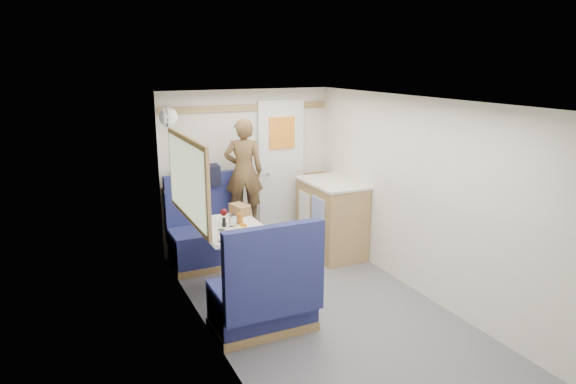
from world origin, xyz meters
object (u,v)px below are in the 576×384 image
duffel_bag (199,176)px  dome_light (168,117)px  galley_counter (331,217)px  tumbler_right (233,221)px  orange_fruit (244,226)px  tumbler_left (221,236)px  bench_far (208,239)px  dinette_table (232,241)px  cheese_block (239,229)px  bread_loaf (240,209)px  pepper_grinder (224,222)px  tray (263,234)px  wine_glass (224,213)px  beer_glass (240,219)px  bench_near (265,300)px  person (244,171)px

duffel_bag → dome_light: bearing=-138.3°
galley_counter → tumbler_right: bearing=-159.4°
duffel_bag → orange_fruit: bearing=-80.7°
galley_counter → tumbler_left: galley_counter is taller
bench_far → dinette_table: bearing=-90.0°
bench_far → tumbler_right: 0.98m
cheese_block → tumbler_left: size_ratio=0.94×
duffel_bag → cheese_block: bearing=-83.1°
dome_light → bread_loaf: bearing=-37.7°
dinette_table → cheese_block: 0.28m
galley_counter → tumbler_left: (-1.69, -0.92, 0.31)m
dome_light → orange_fruit: 1.49m
tumbler_right → bread_loaf: size_ratio=0.47×
dinette_table → pepper_grinder: pepper_grinder is taller
tray → wine_glass: 0.53m
dinette_table → bench_far: 0.90m
tray → orange_fruit: orange_fruit is taller
dinette_table → cheese_block: bearing=-87.5°
dinette_table → wine_glass: 0.30m
wine_glass → beer_glass: size_ratio=1.58×
orange_fruit → pepper_grinder: (-0.13, 0.20, -0.00)m
tray → beer_glass: beer_glass is taller
duffel_bag → beer_glass: (0.12, -1.07, -0.24)m
bench_near → wine_glass: bearing=92.8°
pepper_grinder → wine_glass: bearing=71.9°
tumbler_right → orange_fruit: bearing=-76.9°
bench_near → beer_glass: bearing=83.2°
bench_near → tumbler_right: bench_near is taller
bench_near → pepper_grinder: bearing=94.5°
bench_far → tumbler_right: bench_far is taller
wine_glass → duffel_bag: bearing=88.2°
bread_loaf → tumbler_left: bearing=-121.0°
cheese_block → beer_glass: bearing=67.9°
person → duffel_bag: size_ratio=2.56×
wine_glass → bench_far: bearing=86.5°
dinette_table → duffel_bag: bearing=90.8°
wine_glass → bread_loaf: size_ratio=0.68×
bench_far → duffel_bag: size_ratio=2.16×
tray → wine_glass: size_ratio=1.96×
orange_fruit → wine_glass: size_ratio=0.39×
bench_far → tumbler_right: bearing=-88.8°
duffel_bag → tumbler_right: duffel_bag is taller
dome_light → pepper_grinder: 1.33m
galley_counter → bench_far: bearing=167.9°
galley_counter → beer_glass: bearing=-159.7°
dinette_table → tumbler_right: tumbler_right is taller
pepper_grinder → person: bearing=58.3°
beer_glass → pepper_grinder: size_ratio=1.11×
bench_near → duffel_bag: size_ratio=2.16×
wine_glass → tray: bearing=-62.6°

